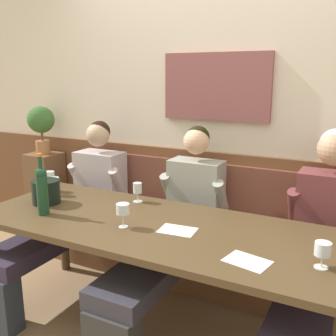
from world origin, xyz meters
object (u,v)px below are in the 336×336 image
Objects in this scene: potted_plant at (41,123)px; person_center_right_seat at (174,227)px; person_center_left_seat at (320,249)px; wine_glass_right_end at (323,250)px; wine_glass_near_bucket at (138,189)px; person_right_seat at (73,207)px; wine_glass_mid_left at (55,183)px; wine_glass_center_rear at (123,209)px; wine_glass_mid_right at (50,177)px; wall_bench at (198,249)px; wine_bottle_clear_water at (42,189)px; ice_bucket at (46,192)px; dining_table at (154,235)px.

person_center_right_seat is at bearing -14.99° from potted_plant.
person_center_left_seat reaches higher than wine_glass_right_end.
person_right_seat is at bearing 179.42° from wine_glass_near_bucket.
wine_glass_right_end is at bearing -8.54° from wine_glass_mid_left.
wine_glass_center_rear is 0.33× the size of potted_plant.
wine_glass_mid_right is 2.04m from wine_glass_right_end.
person_center_right_seat is (-0.02, -0.39, 0.32)m from wall_bench.
potted_plant reaches higher than person_right_seat.
wine_glass_mid_right is (-0.34, 0.41, -0.06)m from wine_bottle_clear_water.
wine_glass_center_rear is 0.94× the size of wine_glass_mid_right.
person_center_right_seat is 8.96× the size of wine_glass_center_rear.
potted_plant is at bearing 149.74° from wine_glass_center_rear.
person_center_right_seat is 0.94m from person_center_left_seat.
ice_bucket is 0.73m from wine_glass_center_rear.
potted_plant is (-1.30, 0.42, 0.35)m from wine_glass_near_bucket.
wine_glass_near_bucket reaches higher than wine_glass_right_end.
ice_bucket is at bearing -179.28° from dining_table.
person_right_seat is at bearing 161.02° from dining_table.
person_right_seat is at bearing 179.27° from person_center_right_seat.
wine_glass_mid_left is at bearing -40.40° from potted_plant.
wine_glass_near_bucket is at bearing -178.90° from person_center_left_seat.
wine_glass_near_bucket is at bearing -17.91° from potted_plant.
potted_plant reaches higher than wine_bottle_clear_water.
person_right_seat reaches higher than wine_bottle_clear_water.
wine_glass_mid_left is 0.94× the size of wine_glass_center_rear.
person_center_right_seat is at bearing 93.44° from dining_table.
wine_bottle_clear_water is at bearing -45.63° from potted_plant.
dining_table is at bearing -24.38° from potted_plant.
person_center_right_seat reaches higher than wine_glass_right_end.
dining_table is at bearing 14.87° from wine_bottle_clear_water.
wine_glass_center_rear is 1.73m from potted_plant.
wine_glass_mid_left is (-0.92, -0.14, 0.23)m from person_center_right_seat.
person_center_right_seat is 0.90m from wine_bottle_clear_water.
person_center_left_seat is (0.93, 0.03, 0.03)m from person_center_right_seat.
wine_bottle_clear_water is (-0.71, -0.88, 0.63)m from wall_bench.
wine_glass_center_rear is (0.72, -0.12, 0.03)m from ice_bucket.
wall_bench is 0.79m from dining_table.
wine_bottle_clear_water reaches higher than wine_glass_mid_left.
ice_bucket is 0.48× the size of wine_bottle_clear_water.
wine_glass_right_end is (0.98, -0.43, 0.23)m from person_center_right_seat.
wine_glass_mid_right is 1.21× the size of wine_glass_right_end.
wine_glass_mid_right is at bearing 170.15° from wine_glass_right_end.
dining_table is 1.08m from wine_glass_mid_right.
person_right_seat is at bearing -179.45° from person_center_left_seat.
potted_plant reaches higher than wall_bench.
wine_glass_mid_right is (-1.96, -0.11, 0.22)m from person_center_left_seat.
ice_bucket is at bearing -149.95° from wine_glass_near_bucket.
person_right_seat is 6.79× the size of ice_bucket.
person_right_seat is 9.65× the size of wine_glass_mid_left.
wine_bottle_clear_water is 1.31m from potted_plant.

